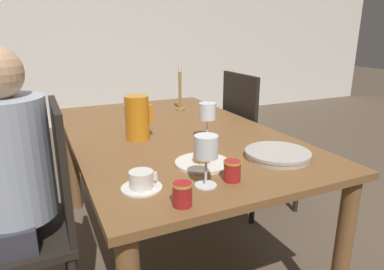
% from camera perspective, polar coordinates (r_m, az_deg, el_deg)
% --- Properties ---
extents(ground_plane, '(20.00, 20.00, 0.00)m').
position_cam_1_polar(ground_plane, '(2.12, -2.98, -18.56)').
color(ground_plane, brown).
extents(wall_back, '(10.00, 0.06, 2.60)m').
position_cam_1_polar(wall_back, '(4.80, -18.17, 17.05)').
color(wall_back, silver).
rests_on(wall_back, ground_plane).
extents(dining_table, '(1.01, 1.66, 0.72)m').
position_cam_1_polar(dining_table, '(1.82, -3.29, -2.19)').
color(dining_table, brown).
rests_on(dining_table, ground_plane).
extents(chair_person_side, '(0.42, 0.42, 0.97)m').
position_cam_1_polar(chair_person_side, '(1.54, -24.58, -12.70)').
color(chair_person_side, black).
rests_on(chair_person_side, ground_plane).
extents(chair_opposite, '(0.42, 0.42, 0.97)m').
position_cam_1_polar(chair_opposite, '(2.38, 10.07, -0.90)').
color(chair_opposite, black).
rests_on(chair_opposite, ground_plane).
extents(person_seated, '(0.39, 0.41, 1.19)m').
position_cam_1_polar(person_seated, '(1.46, -29.16, -6.34)').
color(person_seated, '#33333D').
rests_on(person_seated, ground_plane).
extents(red_pitcher, '(0.14, 0.12, 0.21)m').
position_cam_1_polar(red_pitcher, '(1.67, -9.13, 2.93)').
color(red_pitcher, orange).
rests_on(red_pitcher, dining_table).
extents(wine_glass_water, '(0.08, 0.08, 0.18)m').
position_cam_1_polar(wine_glass_water, '(1.61, 2.59, 3.66)').
color(wine_glass_water, white).
rests_on(wine_glass_water, dining_table).
extents(wine_glass_juice, '(0.08, 0.08, 0.18)m').
position_cam_1_polar(wine_glass_juice, '(1.13, 2.37, -2.47)').
color(wine_glass_juice, white).
rests_on(wine_glass_juice, dining_table).
extents(teacup_near_person, '(0.14, 0.14, 0.06)m').
position_cam_1_polar(teacup_near_person, '(1.16, -8.43, -7.67)').
color(teacup_near_person, silver).
rests_on(teacup_near_person, dining_table).
extents(serving_tray, '(0.27, 0.27, 0.03)m').
position_cam_1_polar(serving_tray, '(1.47, 14.08, -3.14)').
color(serving_tray, '#B7B2A8').
rests_on(serving_tray, dining_table).
extents(bread_plate, '(0.22, 0.22, 0.07)m').
position_cam_1_polar(bread_plate, '(1.35, 1.72, -4.20)').
color(bread_plate, silver).
rests_on(bread_plate, dining_table).
extents(jam_jar_amber, '(0.06, 0.06, 0.07)m').
position_cam_1_polar(jam_jar_amber, '(1.04, -1.63, -9.67)').
color(jam_jar_amber, '#A81E1E').
rests_on(jam_jar_amber, dining_table).
extents(jam_jar_red, '(0.06, 0.06, 0.07)m').
position_cam_1_polar(jam_jar_red, '(1.21, 6.72, -5.80)').
color(jam_jar_red, '#A81E1E').
rests_on(jam_jar_red, dining_table).
extents(candlestick_tall, '(0.06, 0.06, 0.30)m').
position_cam_1_polar(candlestick_tall, '(2.26, -2.01, 7.05)').
color(candlestick_tall, olive).
rests_on(candlestick_tall, dining_table).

